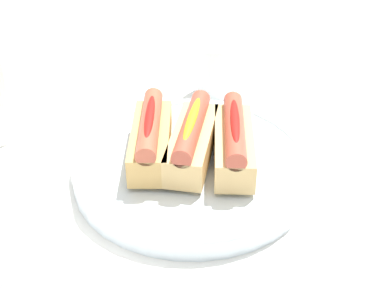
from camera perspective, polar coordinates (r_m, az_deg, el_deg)
ground_plane at (r=0.73m, az=0.44°, el=-4.79°), size 2.40×2.40×0.00m
serving_bowl at (r=0.74m, az=0.00°, el=-2.27°), size 0.32×0.32×0.03m
hotdog_front at (r=0.72m, az=4.38°, el=0.27°), size 0.15×0.06×0.06m
hotdog_back at (r=0.72m, az=0.00°, el=0.52°), size 0.15×0.06×0.06m
hotdog_side at (r=0.73m, az=-4.32°, el=0.76°), size 0.15×0.07×0.06m
water_glass at (r=0.94m, az=2.58°, el=7.56°), size 0.07×0.07×0.09m
napkin_box at (r=0.58m, az=-16.32°, el=-9.18°), size 0.11×0.05×0.15m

